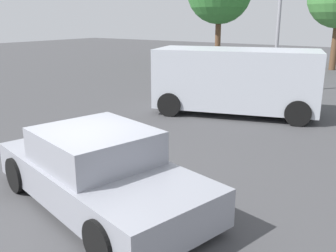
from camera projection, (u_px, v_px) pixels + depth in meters
name	position (u px, v px, depth m)	size (l,w,h in m)	color
ground_plane	(84.00, 199.00, 6.56)	(80.00, 80.00, 0.00)	#424244
sedan_foreground	(99.00, 171.00, 6.26)	(4.56, 2.78, 1.29)	gray
van_white	(236.00, 79.00, 12.16)	(5.47, 3.48, 2.09)	#B2B7C1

